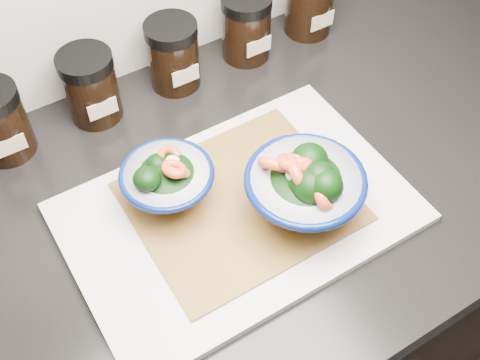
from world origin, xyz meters
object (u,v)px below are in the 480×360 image
bowl_left (167,181)px  spice_jar_d (246,27)px  spice_jar_b (91,86)px  spice_jar_c (173,55)px  cutting_board (238,212)px  bowl_right (305,188)px  spice_jar_e (310,2)px

bowl_left → spice_jar_d: spice_jar_d is taller
bowl_left → spice_jar_b: spice_jar_b is taller
bowl_left → spice_jar_b: (-0.01, 0.22, 0.00)m
spice_jar_b → bowl_left: bearing=-86.1°
bowl_left → spice_jar_c: (0.12, 0.22, 0.00)m
cutting_board → bowl_left: bearing=138.9°
bowl_left → bowl_right: (0.14, -0.11, 0.01)m
bowl_right → bowl_left: bearing=141.7°
spice_jar_e → spice_jar_d: bearing=180.0°
cutting_board → spice_jar_d: (0.19, 0.28, 0.05)m
spice_jar_d → spice_jar_e: bearing=0.0°
cutting_board → spice_jar_b: spice_jar_b is taller
cutting_board → spice_jar_d: spice_jar_d is taller
spice_jar_c → spice_jar_d: bearing=0.0°
cutting_board → spice_jar_c: spice_jar_c is taller
spice_jar_c → spice_jar_e: size_ratio=1.00×
spice_jar_b → spice_jar_d: size_ratio=1.00×
spice_jar_c → spice_jar_e: same height
bowl_left → spice_jar_b: size_ratio=1.10×
bowl_left → spice_jar_c: spice_jar_c is taller
bowl_left → spice_jar_e: size_ratio=1.10×
bowl_left → spice_jar_e: (0.38, 0.22, 0.00)m
cutting_board → spice_jar_c: (0.05, 0.28, 0.05)m
spice_jar_c → spice_jar_d: size_ratio=1.00×
spice_jar_d → bowl_left: bearing=-139.7°
spice_jar_b → spice_jar_c: 0.14m
bowl_right → spice_jar_b: size_ratio=1.37×
bowl_left → spice_jar_b: bearing=93.9°
cutting_board → spice_jar_e: (0.31, 0.28, 0.05)m
bowl_right → spice_jar_b: bearing=115.2°
bowl_left → cutting_board: bearing=-41.1°
bowl_right → spice_jar_e: size_ratio=1.37×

